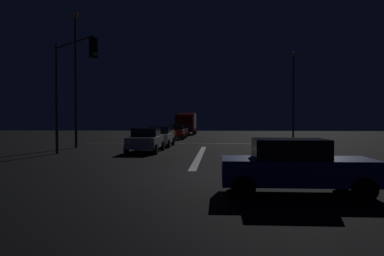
{
  "coord_description": "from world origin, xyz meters",
  "views": [
    {
      "loc": [
        1.05,
        -14.84,
        2.11
      ],
      "look_at": [
        -0.7,
        12.04,
        1.54
      ],
      "focal_mm": 36.87,
      "sensor_mm": 36.0,
      "label": 1
    }
  ],
  "objects_px": {
    "streetlamp_left_near": "(76,71)",
    "sedan_white": "(160,136)",
    "box_truck": "(186,123)",
    "streetlamp_right_far": "(293,89)",
    "sedan_orange": "(164,134)",
    "traffic_signal_nw": "(70,75)",
    "sedan_blue_crossing": "(295,166)",
    "sedan_red": "(176,132)",
    "sedan_silver": "(146,140)",
    "sedan_gray": "(180,130)"
  },
  "relations": [
    {
      "from": "traffic_signal_nw",
      "to": "streetlamp_right_far",
      "type": "relative_size",
      "value": 0.7
    },
    {
      "from": "box_truck",
      "to": "streetlamp_left_near",
      "type": "bearing_deg",
      "value": -102.84
    },
    {
      "from": "box_truck",
      "to": "sedan_blue_crossing",
      "type": "relative_size",
      "value": 1.91
    },
    {
      "from": "streetlamp_right_far",
      "to": "sedan_orange",
      "type": "bearing_deg",
      "value": -147.73
    },
    {
      "from": "traffic_signal_nw",
      "to": "box_truck",
      "type": "bearing_deg",
      "value": 83.12
    },
    {
      "from": "sedan_silver",
      "to": "sedan_blue_crossing",
      "type": "height_order",
      "value": "same"
    },
    {
      "from": "traffic_signal_nw",
      "to": "streetlamp_right_far",
      "type": "xyz_separation_m",
      "value": [
        16.98,
        22.6,
        0.82
      ]
    },
    {
      "from": "streetlamp_right_far",
      "to": "traffic_signal_nw",
      "type": "bearing_deg",
      "value": -126.92
    },
    {
      "from": "sedan_red",
      "to": "traffic_signal_nw",
      "type": "height_order",
      "value": "traffic_signal_nw"
    },
    {
      "from": "sedan_blue_crossing",
      "to": "sedan_red",
      "type": "bearing_deg",
      "value": 102.06
    },
    {
      "from": "sedan_red",
      "to": "streetlamp_left_near",
      "type": "relative_size",
      "value": 0.43
    },
    {
      "from": "sedan_orange",
      "to": "sedan_gray",
      "type": "relative_size",
      "value": 1.0
    },
    {
      "from": "box_truck",
      "to": "streetlamp_right_far",
      "type": "distance_m",
      "value": 17.43
    },
    {
      "from": "traffic_signal_nw",
      "to": "streetlamp_left_near",
      "type": "xyz_separation_m",
      "value": [
        -2.1,
        6.6,
        1.05
      ]
    },
    {
      "from": "sedan_red",
      "to": "streetlamp_left_near",
      "type": "xyz_separation_m",
      "value": [
        -6.08,
        -13.65,
        4.96
      ]
    },
    {
      "from": "box_truck",
      "to": "streetlamp_right_far",
      "type": "height_order",
      "value": "streetlamp_right_far"
    },
    {
      "from": "sedan_silver",
      "to": "traffic_signal_nw",
      "type": "bearing_deg",
      "value": -142.36
    },
    {
      "from": "streetlamp_left_near",
      "to": "streetlamp_right_far",
      "type": "bearing_deg",
      "value": 39.98
    },
    {
      "from": "sedan_white",
      "to": "sedan_red",
      "type": "height_order",
      "value": "same"
    },
    {
      "from": "sedan_white",
      "to": "sedan_gray",
      "type": "height_order",
      "value": "same"
    },
    {
      "from": "sedan_silver",
      "to": "sedan_red",
      "type": "relative_size",
      "value": 1.0
    },
    {
      "from": "sedan_orange",
      "to": "sedan_red",
      "type": "bearing_deg",
      "value": 85.3
    },
    {
      "from": "sedan_red",
      "to": "sedan_blue_crossing",
      "type": "bearing_deg",
      "value": -77.94
    },
    {
      "from": "sedan_orange",
      "to": "traffic_signal_nw",
      "type": "bearing_deg",
      "value": -103.87
    },
    {
      "from": "sedan_silver",
      "to": "sedan_red",
      "type": "distance_m",
      "value": 17.29
    },
    {
      "from": "sedan_white",
      "to": "box_truck",
      "type": "height_order",
      "value": "box_truck"
    },
    {
      "from": "sedan_red",
      "to": "traffic_signal_nw",
      "type": "relative_size",
      "value": 0.64
    },
    {
      "from": "sedan_gray",
      "to": "streetlamp_right_far",
      "type": "relative_size",
      "value": 0.45
    },
    {
      "from": "streetlamp_left_near",
      "to": "sedan_white",
      "type": "bearing_deg",
      "value": 17.52
    },
    {
      "from": "sedan_gray",
      "to": "sedan_silver",
      "type": "bearing_deg",
      "value": -90.13
    },
    {
      "from": "traffic_signal_nw",
      "to": "sedan_gray",
      "type": "bearing_deg",
      "value": 81.63
    },
    {
      "from": "box_truck",
      "to": "sedan_blue_crossing",
      "type": "bearing_deg",
      "value": -81.59
    },
    {
      "from": "sedan_orange",
      "to": "sedan_gray",
      "type": "xyz_separation_m",
      "value": [
        0.42,
        12.38,
        0.0
      ]
    },
    {
      "from": "sedan_silver",
      "to": "sedan_orange",
      "type": "height_order",
      "value": "same"
    },
    {
      "from": "streetlamp_right_far",
      "to": "sedan_gray",
      "type": "bearing_deg",
      "value": 163.62
    },
    {
      "from": "sedan_white",
      "to": "traffic_signal_nw",
      "type": "relative_size",
      "value": 0.64
    },
    {
      "from": "sedan_orange",
      "to": "streetlamp_right_far",
      "type": "bearing_deg",
      "value": 32.27
    },
    {
      "from": "sedan_silver",
      "to": "sedan_blue_crossing",
      "type": "distance_m",
      "value": 15.6
    },
    {
      "from": "sedan_red",
      "to": "streetlamp_left_near",
      "type": "bearing_deg",
      "value": -114.02
    },
    {
      "from": "sedan_blue_crossing",
      "to": "streetlamp_right_far",
      "type": "distance_m",
      "value": 34.57
    },
    {
      "from": "sedan_red",
      "to": "sedan_blue_crossing",
      "type": "relative_size",
      "value": 1.0
    },
    {
      "from": "sedan_gray",
      "to": "streetlamp_right_far",
      "type": "bearing_deg",
      "value": -16.38
    },
    {
      "from": "sedan_white",
      "to": "traffic_signal_nw",
      "type": "xyz_separation_m",
      "value": [
        -3.94,
        -8.51,
        3.91
      ]
    },
    {
      "from": "sedan_blue_crossing",
      "to": "box_truck",
      "type": "bearing_deg",
      "value": 98.41
    },
    {
      "from": "streetlamp_left_near",
      "to": "traffic_signal_nw",
      "type": "bearing_deg",
      "value": -72.34
    },
    {
      "from": "sedan_silver",
      "to": "sedan_blue_crossing",
      "type": "xyz_separation_m",
      "value": [
        6.84,
        -14.02,
        0.0
      ]
    },
    {
      "from": "sedan_white",
      "to": "box_truck",
      "type": "distance_m",
      "value": 25.17
    },
    {
      "from": "sedan_blue_crossing",
      "to": "sedan_gray",
      "type": "bearing_deg",
      "value": 100.25
    },
    {
      "from": "sedan_white",
      "to": "sedan_orange",
      "type": "bearing_deg",
      "value": 94.74
    },
    {
      "from": "sedan_orange",
      "to": "sedan_red",
      "type": "distance_m",
      "value": 6.2
    }
  ]
}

